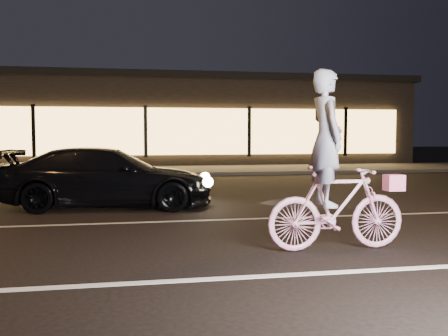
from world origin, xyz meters
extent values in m
plane|color=black|center=(0.00, 0.00, 0.00)|extent=(90.00, 90.00, 0.00)
cube|color=silver|center=(0.00, -1.50, 0.00)|extent=(60.00, 0.12, 0.01)
cube|color=gray|center=(0.00, 2.00, 0.00)|extent=(60.00, 0.10, 0.01)
cube|color=#383533|center=(0.00, 13.00, 0.06)|extent=(30.00, 4.00, 0.12)
cube|color=black|center=(0.00, 19.00, 2.00)|extent=(25.00, 8.00, 4.00)
cube|color=black|center=(0.00, 19.00, 4.05)|extent=(25.40, 8.40, 0.30)
cube|color=#FFB959|center=(0.00, 14.90, 1.60)|extent=(23.00, 0.15, 2.00)
cube|color=black|center=(-4.50, 14.82, 1.60)|extent=(0.15, 0.08, 2.20)
cube|color=black|center=(0.00, 14.82, 1.60)|extent=(0.15, 0.08, 2.20)
cube|color=black|center=(4.50, 14.82, 1.60)|extent=(0.15, 0.08, 2.20)
cube|color=black|center=(9.00, 14.82, 1.60)|extent=(0.15, 0.08, 2.20)
imported|color=#D73B80|center=(2.03, -0.50, 0.56)|extent=(1.86, 0.52, 1.12)
imported|color=white|center=(1.87, -0.50, 1.46)|extent=(0.42, 0.64, 1.75)
cube|color=#F03F74|center=(2.83, -0.50, 0.87)|extent=(0.23, 0.19, 0.21)
imported|color=black|center=(-1.07, 3.89, 0.62)|extent=(4.39, 2.12, 1.23)
sphere|color=#FFF2BF|center=(0.99, 4.26, 0.56)|extent=(0.21, 0.21, 0.21)
sphere|color=#FFF2BF|center=(0.89, 3.13, 0.56)|extent=(0.21, 0.21, 0.21)
camera|label=1|loc=(-0.58, -6.54, 1.52)|focal=40.00mm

